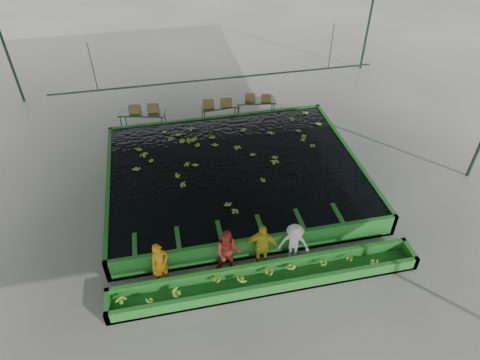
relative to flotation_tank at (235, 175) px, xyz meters
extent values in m
plane|color=gray|center=(0.00, -1.50, -0.45)|extent=(80.00, 80.00, 0.00)
cube|color=#91979F|center=(0.00, -1.50, 4.55)|extent=(20.00, 22.00, 0.04)
cube|color=black|center=(0.00, 0.00, 0.40)|extent=(9.70, 7.70, 0.00)
cylinder|color=#59605B|center=(0.00, 3.50, 2.55)|extent=(0.08, 0.08, 14.00)
cylinder|color=#59605B|center=(-5.00, 3.50, 3.55)|extent=(0.04, 0.04, 2.00)
cylinder|color=#59605B|center=(5.00, 3.50, 3.55)|extent=(0.04, 0.04, 2.00)
imported|color=orange|center=(-3.24, -4.30, 0.37)|extent=(0.71, 0.61, 1.64)
imported|color=#C53830|center=(-1.10, -4.30, 0.42)|extent=(0.97, 0.83, 1.73)
imported|color=gold|center=(0.00, -4.30, 0.45)|extent=(1.13, 0.70, 1.79)
imported|color=white|center=(1.10, -4.30, 0.33)|extent=(1.15, 0.88, 1.57)
camera|label=1|loc=(-2.61, -13.23, 10.84)|focal=32.00mm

